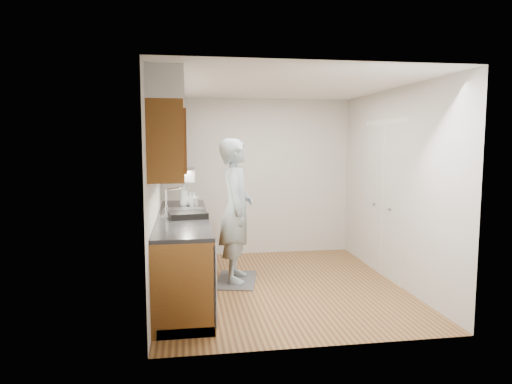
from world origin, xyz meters
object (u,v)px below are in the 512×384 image
(dish_rack, at_px, (188,215))
(soap_bottle_c, at_px, (190,199))
(soap_bottle_a, at_px, (184,195))
(soap_bottle_b, at_px, (194,199))
(steel_can, at_px, (196,203))
(person, at_px, (236,201))

(dish_rack, bearing_deg, soap_bottle_c, 78.90)
(soap_bottle_c, bearing_deg, dish_rack, -92.28)
(soap_bottle_a, bearing_deg, dish_rack, -87.62)
(soap_bottle_b, bearing_deg, soap_bottle_c, 114.42)
(steel_can, height_order, dish_rack, steel_can)
(soap_bottle_a, xyz_separation_m, soap_bottle_b, (0.14, -0.11, -0.05))
(person, relative_size, soap_bottle_a, 6.88)
(dish_rack, bearing_deg, soap_bottle_a, 83.55)
(steel_can, bearing_deg, soap_bottle_b, 105.29)
(soap_bottle_a, distance_m, steel_can, 0.27)
(soap_bottle_a, bearing_deg, soap_bottle_c, 7.93)
(soap_bottle_b, height_order, dish_rack, soap_bottle_b)
(soap_bottle_b, relative_size, dish_rack, 0.47)
(dish_rack, bearing_deg, steel_can, 72.70)
(soap_bottle_b, distance_m, steel_can, 0.10)
(soap_bottle_a, xyz_separation_m, dish_rack, (0.04, -0.99, -0.12))
(person, xyz_separation_m, soap_bottle_b, (-0.53, 0.39, -0.02))
(soap_bottle_b, bearing_deg, steel_can, -74.71)
(soap_bottle_b, distance_m, dish_rack, 0.89)
(soap_bottle_c, distance_m, dish_rack, 1.01)
(person, height_order, dish_rack, person)
(soap_bottle_c, height_order, dish_rack, soap_bottle_c)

